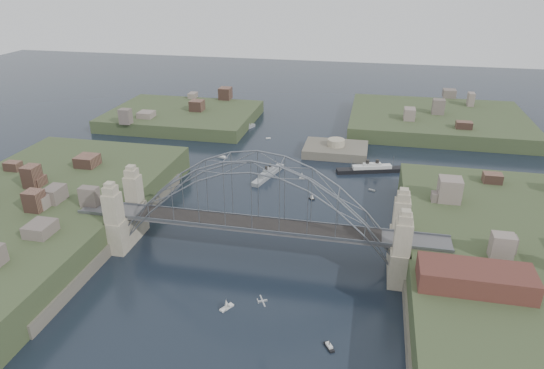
{
  "coord_description": "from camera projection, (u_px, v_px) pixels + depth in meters",
  "views": [
    {
      "loc": [
        23.24,
        -91.81,
        61.03
      ],
      "look_at": [
        0.0,
        18.0,
        10.0
      ],
      "focal_mm": 31.99,
      "sensor_mm": 36.0,
      "label": 1
    }
  ],
  "objects": [
    {
      "name": "small_boat_b",
      "position": [
        312.0,
        196.0,
        137.7
      ],
      "size": [
        1.85,
        1.39,
        2.38
      ],
      "color": "silver",
      "rests_on": "ground"
    },
    {
      "name": "ground",
      "position": [
        256.0,
        256.0,
        111.4
      ],
      "size": [
        500.0,
        500.0,
        0.0
      ],
      "primitive_type": "plane",
      "color": "black",
      "rests_on": "ground"
    },
    {
      "name": "naval_cruiser_far",
      "position": [
        243.0,
        129.0,
        194.86
      ],
      "size": [
        7.29,
        14.55,
        5.0
      ],
      "color": "#989DA0",
      "rests_on": "ground"
    },
    {
      "name": "bridge",
      "position": [
        255.0,
        208.0,
        106.3
      ],
      "size": [
        84.0,
        13.8,
        24.6
      ],
      "color": "#535356",
      "rests_on": "ground"
    },
    {
      "name": "small_boat_c",
      "position": [
        227.0,
        305.0,
        94.02
      ],
      "size": [
        2.4,
        3.06,
        2.38
      ],
      "color": "silver",
      "rests_on": "ground"
    },
    {
      "name": "shore_east",
      "position": [
        526.0,
        279.0,
        99.78
      ],
      "size": [
        50.5,
        90.0,
        12.0
      ],
      "color": "#364526",
      "rests_on": "ground"
    },
    {
      "name": "small_boat_a",
      "position": [
        185.0,
        216.0,
        128.43
      ],
      "size": [
        2.23,
        2.16,
        0.45
      ],
      "color": "silver",
      "rests_on": "ground"
    },
    {
      "name": "wharf_shed",
      "position": [
        476.0,
        278.0,
        86.5
      ],
      "size": [
        20.0,
        8.0,
        4.0
      ],
      "primitive_type": "cube",
      "color": "#592D26",
      "rests_on": "shore_east"
    },
    {
      "name": "shore_west",
      "position": [
        34.0,
        223.0,
        121.39
      ],
      "size": [
        50.5,
        90.0,
        12.0
      ],
      "color": "#364526",
      "rests_on": "ground"
    },
    {
      "name": "ocean_liner",
      "position": [
        372.0,
        169.0,
        156.11
      ],
      "size": [
        22.74,
        9.64,
        5.6
      ],
      "color": "black",
      "rests_on": "ground"
    },
    {
      "name": "headland_nw",
      "position": [
        183.0,
        121.0,
        206.17
      ],
      "size": [
        60.0,
        45.0,
        9.0
      ],
      "primitive_type": "cube",
      "color": "#364526",
      "rests_on": "ground"
    },
    {
      "name": "fort_island",
      "position": [
        335.0,
        155.0,
        171.62
      ],
      "size": [
        22.0,
        16.0,
        9.4
      ],
      "color": "#5A5548",
      "rests_on": "ground"
    },
    {
      "name": "small_boat_d",
      "position": [
        372.0,
        190.0,
        143.33
      ],
      "size": [
        2.03,
        1.35,
        0.45
      ],
      "color": "silver",
      "rests_on": "ground"
    },
    {
      "name": "headland_ne",
      "position": [
        437.0,
        125.0,
        199.63
      ],
      "size": [
        70.0,
        55.0,
        9.5
      ],
      "primitive_type": "cube",
      "color": "#364526",
      "rests_on": "ground"
    },
    {
      "name": "small_boat_f",
      "position": [
        302.0,
        176.0,
        151.05
      ],
      "size": [
        1.7,
        1.11,
        2.38
      ],
      "color": "silver",
      "rests_on": "ground"
    },
    {
      "name": "aeroplane",
      "position": [
        261.0,
        301.0,
        84.66
      ],
      "size": [
        1.96,
        3.11,
        0.49
      ],
      "color": "#A1A3A7"
    },
    {
      "name": "naval_cruiser_near",
      "position": [
        268.0,
        174.0,
        152.61
      ],
      "size": [
        7.12,
        17.93,
        5.38
      ],
      "color": "#989DA0",
      "rests_on": "ground"
    },
    {
      "name": "small_boat_e",
      "position": [
        222.0,
        157.0,
        167.63
      ],
      "size": [
        3.99,
        2.2,
        1.43
      ],
      "color": "silver",
      "rests_on": "ground"
    },
    {
      "name": "small_boat_h",
      "position": [
        268.0,
        138.0,
        186.24
      ],
      "size": [
        1.93,
        1.16,
        0.45
      ],
      "color": "silver",
      "rests_on": "ground"
    },
    {
      "name": "small_boat_g",
      "position": [
        329.0,
        347.0,
        84.48
      ],
      "size": [
        2.18,
        2.7,
        1.43
      ],
      "color": "silver",
      "rests_on": "ground"
    }
  ]
}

